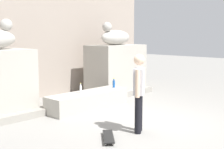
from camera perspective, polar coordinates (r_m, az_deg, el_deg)
name	(u,v)px	position (r m, az deg, el deg)	size (l,w,h in m)	color
ground_plane	(149,123)	(7.49, 6.75, -8.82)	(40.00, 40.00, 0.00)	gray
pedestal_right	(116,69)	(11.05, 0.69, 1.03)	(2.00, 1.20, 1.70)	#A39E93
statue_reclining_right	(115,37)	(10.95, 0.60, 6.92)	(1.67, 0.83, 0.78)	#A9A69E
ledge_block	(88,100)	(8.80, -4.33, -4.72)	(2.56, 0.70, 0.47)	#A39E93
skater	(139,90)	(6.60, 4.94, -2.79)	(0.48, 0.36, 1.67)	black
skateboard	(108,136)	(6.32, -0.66, -11.27)	(0.69, 0.72, 0.08)	black
bottle_blue	(114,84)	(9.42, 0.33, -1.70)	(0.08, 0.08, 0.28)	#194C99
bottle_clear	(81,89)	(8.54, -5.75, -2.69)	(0.06, 0.06, 0.29)	silver
stair_step	(78,103)	(9.16, -6.23, -5.19)	(6.59, 0.50, 0.18)	gray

